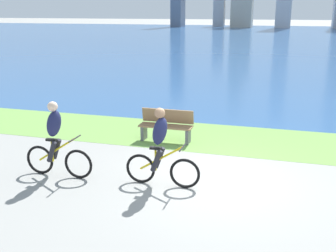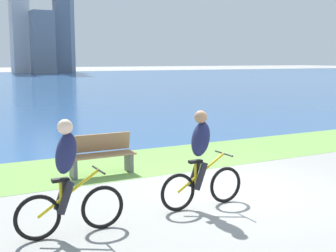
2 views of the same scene
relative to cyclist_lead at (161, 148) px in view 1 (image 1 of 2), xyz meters
The scene contains 6 objects.
ground_plane 1.44m from the cyclist_lead, 28.70° to the left, with size 300.00×300.00×0.00m, color gray.
grass_strip_bayside 3.88m from the cyclist_lead, 74.28° to the left, with size 120.00×2.85×0.01m, color #6B9947.
bay_water_surface 48.46m from the cyclist_lead, 88.79° to the left, with size 300.00×86.74×0.00m, color #2D568C.
cyclist_lead is the anchor object (origin of this frame).
cyclist_trailing 2.37m from the cyclist_lead, behind, with size 1.63×0.52×1.71m.
bench_near_path 3.09m from the cyclist_lead, 104.29° to the left, with size 1.50×0.47×0.90m.
Camera 1 is at (1.37, -8.25, 3.61)m, focal length 43.83 mm.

